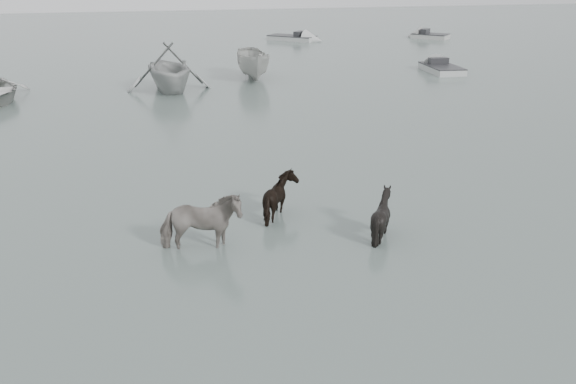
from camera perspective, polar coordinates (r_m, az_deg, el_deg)
The scene contains 9 objects.
ground at distance 15.82m, azimuth 2.90°, elevation -3.17°, with size 140.00×140.00×0.00m, color #4D5B56.
pony_pinto at distance 14.48m, azimuth -7.80°, elevation -2.23°, with size 0.85×1.87×1.58m, color black.
pony_dark at distance 16.23m, azimuth -0.57°, elevation -0.07°, with size 1.29×1.10×1.30m, color black.
pony_black at distance 15.30m, azimuth 8.36°, elevation -1.51°, with size 1.07×1.21×1.33m, color black.
rowboat_trail at distance 32.59m, azimuth -10.56°, elevation 11.04°, with size 4.20×4.87×2.57m, color #A2A5A2.
boat_small at distance 35.60m, azimuth -3.08°, elevation 11.41°, with size 1.69×4.48×1.73m, color #AAAAA5.
skiff_port at distance 38.75m, azimuth 13.53°, elevation 10.87°, with size 4.59×1.60×0.75m, color #AEB1AE, non-canonical shape.
skiff_mid at distance 52.63m, azimuth 0.38°, elevation 13.73°, with size 5.29×1.60×0.75m, color #ADB0AE, non-canonical shape.
skiff_star at distance 55.19m, azimuth 12.56°, elevation 13.57°, with size 3.93×1.60×0.75m, color #AEAEA9, non-canonical shape.
Camera 1 is at (-4.09, -13.95, 6.26)m, focal length 40.00 mm.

